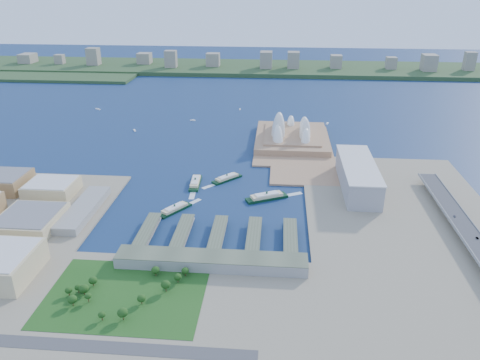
# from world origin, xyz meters

# --- Properties ---
(ground) EXTENTS (3000.00, 3000.00, 0.00)m
(ground) POSITION_xyz_m (0.00, 0.00, 0.00)
(ground) COLOR #0E1E44
(ground) RESTS_ON ground
(south_land) EXTENTS (720.00, 180.00, 3.00)m
(south_land) POSITION_xyz_m (0.00, -210.00, 1.50)
(south_land) COLOR gray
(south_land) RESTS_ON ground
(east_land) EXTENTS (240.00, 500.00, 3.00)m
(east_land) POSITION_xyz_m (240.00, -50.00, 1.50)
(east_land) COLOR gray
(east_land) RESTS_ON ground
(peninsula) EXTENTS (135.00, 220.00, 3.00)m
(peninsula) POSITION_xyz_m (107.50, 260.00, 1.50)
(peninsula) COLOR #A07958
(peninsula) RESTS_ON ground
(far_shore) EXTENTS (2200.00, 260.00, 12.00)m
(far_shore) POSITION_xyz_m (0.00, 980.00, 6.00)
(far_shore) COLOR #2D4926
(far_shore) RESTS_ON ground
(opera_house) EXTENTS (134.00, 180.00, 58.00)m
(opera_house) POSITION_xyz_m (105.00, 280.00, 32.00)
(opera_house) COLOR white
(opera_house) RESTS_ON peninsula
(toaster_building) EXTENTS (45.00, 155.00, 35.00)m
(toaster_building) POSITION_xyz_m (195.00, 80.00, 20.50)
(toaster_building) COLOR gray
(toaster_building) RESTS_ON east_land
(expressway) EXTENTS (26.00, 340.00, 11.85)m
(expressway) POSITION_xyz_m (300.00, -60.00, 8.93)
(expressway) COLOR gray
(expressway) RESTS_ON east_land
(west_buildings) EXTENTS (200.00, 280.00, 27.00)m
(west_buildings) POSITION_xyz_m (-250.00, -70.00, 16.50)
(west_buildings) COLOR olive
(west_buildings) RESTS_ON west_land
(ferry_wharves) EXTENTS (184.00, 90.00, 9.30)m
(ferry_wharves) POSITION_xyz_m (14.00, -75.00, 4.65)
(ferry_wharves) COLOR #4F5742
(ferry_wharves) RESTS_ON ground
(terminal_building) EXTENTS (200.00, 28.00, 12.00)m
(terminal_building) POSITION_xyz_m (15.00, -135.00, 9.00)
(terminal_building) COLOR gray
(terminal_building) RESTS_ON south_land
(park) EXTENTS (150.00, 110.00, 16.00)m
(park) POSITION_xyz_m (-60.00, -190.00, 11.00)
(park) COLOR #194714
(park) RESTS_ON south_land
(far_skyline) EXTENTS (1900.00, 140.00, 55.00)m
(far_skyline) POSITION_xyz_m (0.00, 960.00, 39.50)
(far_skyline) COLOR gray
(far_skyline) RESTS_ON far_shore
(ferry_a) EXTENTS (16.80, 54.92, 10.26)m
(ferry_a) POSITION_xyz_m (-38.82, 75.92, 5.13)
(ferry_a) COLOR black
(ferry_a) RESTS_ON ground
(ferry_b) EXTENTS (43.60, 45.16, 9.46)m
(ferry_b) POSITION_xyz_m (5.78, 95.51, 4.73)
(ferry_b) COLOR black
(ferry_b) RESTS_ON ground
(ferry_c) EXTENTS (39.62, 48.54, 9.53)m
(ferry_c) POSITION_xyz_m (-51.00, -10.39, 4.77)
(ferry_c) COLOR black
(ferry_c) RESTS_ON ground
(ferry_d) EXTENTS (59.32, 39.87, 11.13)m
(ferry_d) POSITION_xyz_m (67.33, 35.48, 5.57)
(ferry_d) COLOR black
(ferry_d) RESTS_ON ground
(boat_a) EXTENTS (8.65, 13.97, 2.65)m
(boat_a) POSITION_xyz_m (-202.68, 318.94, 1.32)
(boat_a) COLOR white
(boat_a) RESTS_ON ground
(boat_b) EXTENTS (10.51, 3.89, 2.82)m
(boat_b) POSITION_xyz_m (-100.40, 396.82, 1.41)
(boat_b) COLOR white
(boat_b) RESTS_ON ground
(boat_c) EXTENTS (7.03, 13.14, 2.84)m
(boat_c) POSITION_xyz_m (180.25, 398.37, 1.42)
(boat_c) COLOR white
(boat_c) RESTS_ON ground
(boat_d) EXTENTS (15.42, 11.54, 2.70)m
(boat_d) POSITION_xyz_m (-332.16, 467.12, 1.35)
(boat_d) COLOR white
(boat_d) RESTS_ON ground
(boat_e) EXTENTS (3.25, 10.01, 2.45)m
(boat_e) POSITION_xyz_m (-8.84, 493.98, 1.23)
(boat_e) COLOR white
(boat_e) RESTS_ON ground
(car_b) EXTENTS (1.56, 4.48, 1.48)m
(car_b) POSITION_xyz_m (304.00, -74.14, 15.59)
(car_b) COLOR slate
(car_b) RESTS_ON expressway
(car_c) EXTENTS (1.72, 4.23, 1.23)m
(car_c) POSITION_xyz_m (296.00, -24.13, 15.46)
(car_c) COLOR slate
(car_c) RESTS_ON expressway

